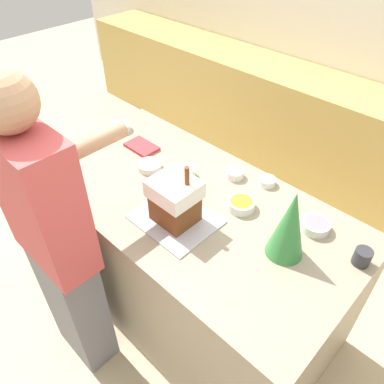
{
  "coord_description": "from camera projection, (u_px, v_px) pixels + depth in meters",
  "views": [
    {
      "loc": [
        1.05,
        -1.04,
        2.21
      ],
      "look_at": [
        0.04,
        0.0,
        0.98
      ],
      "focal_mm": 35.0,
      "sensor_mm": 36.0,
      "label": 1
    }
  ],
  "objects": [
    {
      "name": "candy_bowl_far_right",
      "position": [
        241.0,
        204.0,
        1.88
      ],
      "size": [
        0.14,
        0.14,
        0.05
      ],
      "color": "white",
      "rests_on": "kitchen_island"
    },
    {
      "name": "candy_bowl_far_left",
      "position": [
        315.0,
        225.0,
        1.77
      ],
      "size": [
        0.14,
        0.14,
        0.05
      ],
      "color": "silver",
      "rests_on": "kitchen_island"
    },
    {
      "name": "candy_bowl_near_tray_left",
      "position": [
        235.0,
        173.0,
        2.08
      ],
      "size": [
        0.1,
        0.1,
        0.04
      ],
      "color": "white",
      "rests_on": "kitchen_island"
    },
    {
      "name": "kitchen_island",
      "position": [
        187.0,
        254.0,
        2.26
      ],
      "size": [
        1.84,
        0.93,
        0.92
      ],
      "color": "gray",
      "rests_on": "ground_plane"
    },
    {
      "name": "candy_bowl_front_corner",
      "position": [
        121.0,
        127.0,
        2.46
      ],
      "size": [
        0.12,
        0.12,
        0.04
      ],
      "color": "white",
      "rests_on": "kitchen_island"
    },
    {
      "name": "baking_tray",
      "position": [
        175.0,
        219.0,
        1.83
      ],
      "size": [
        0.39,
        0.32,
        0.01
      ],
      "color": "#B2B2BC",
      "rests_on": "kitchen_island"
    },
    {
      "name": "decorative_tree",
      "position": [
        290.0,
        225.0,
        1.56
      ],
      "size": [
        0.17,
        0.17,
        0.35
      ],
      "color": "#33843D",
      "rests_on": "kitchen_island"
    },
    {
      "name": "candy_bowl_near_tray_right",
      "position": [
        149.0,
        166.0,
        2.14
      ],
      "size": [
        0.14,
        0.14,
        0.04
      ],
      "color": "white",
      "rests_on": "kitchen_island"
    },
    {
      "name": "cookbook",
      "position": [
        142.0,
        147.0,
        2.31
      ],
      "size": [
        0.2,
        0.13,
        0.02
      ],
      "color": "#B23338",
      "rests_on": "kitchen_island"
    },
    {
      "name": "mug",
      "position": [
        362.0,
        257.0,
        1.6
      ],
      "size": [
        0.07,
        0.07,
        0.08
      ],
      "color": "#2D2D33",
      "rests_on": "kitchen_island"
    },
    {
      "name": "candy_bowl_behind_tray",
      "position": [
        267.0,
        181.0,
        2.03
      ],
      "size": [
        0.09,
        0.09,
        0.04
      ],
      "color": "white",
      "rests_on": "kitchen_island"
    },
    {
      "name": "person",
      "position": [
        57.0,
        245.0,
        1.73
      ],
      "size": [
        0.46,
        0.57,
        1.74
      ],
      "color": "slate",
      "rests_on": "ground_plane"
    },
    {
      "name": "gingerbread_house",
      "position": [
        175.0,
        200.0,
        1.75
      ],
      "size": [
        0.21,
        0.19,
        0.32
      ],
      "color": "brown",
      "rests_on": "baking_tray"
    },
    {
      "name": "wall_back",
      "position": [
        381.0,
        29.0,
        2.88
      ],
      "size": [
        8.0,
        0.05,
        2.6
      ],
      "color": "white",
      "rests_on": "ground_plane"
    },
    {
      "name": "candy_bowl_beside_tree",
      "position": [
        186.0,
        171.0,
        2.08
      ],
      "size": [
        0.1,
        0.1,
        0.05
      ],
      "color": "white",
      "rests_on": "kitchen_island"
    },
    {
      "name": "ground_plane",
      "position": [
        188.0,
        298.0,
        2.55
      ],
      "size": [
        12.0,
        12.0,
        0.0
      ],
      "primitive_type": "plane",
      "color": "#C6B28E"
    },
    {
      "name": "back_cabinet_block",
      "position": [
        334.0,
        139.0,
        3.25
      ],
      "size": [
        6.0,
        0.6,
        0.91
      ],
      "color": "tan",
      "rests_on": "ground_plane"
    }
  ]
}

